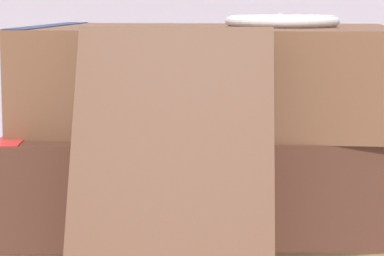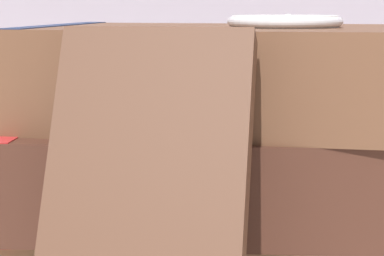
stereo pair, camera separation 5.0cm
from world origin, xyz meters
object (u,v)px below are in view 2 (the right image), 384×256
(book_flat_middle, at_px, (197,171))
(pocket_watch, at_px, (285,21))
(reading_glasses, at_px, (107,210))
(book_leaning_front, at_px, (145,211))
(book_flat_bottom, at_px, (208,243))
(book_flat_top, at_px, (205,76))

(book_flat_middle, xyz_separation_m, pocket_watch, (0.05, 0.00, 0.08))
(book_flat_middle, relative_size, reading_glasses, 2.00)
(reading_glasses, bearing_deg, book_leaning_front, -83.73)
(book_flat_bottom, xyz_separation_m, book_flat_middle, (-0.00, -0.01, 0.04))
(book_leaning_front, height_order, pocket_watch, pocket_watch)
(book_flat_bottom, bearing_deg, book_leaning_front, -95.00)
(book_leaning_front, bearing_deg, book_flat_bottom, 86.42)
(book_flat_top, relative_size, pocket_watch, 3.08)
(book_flat_top, bearing_deg, book_flat_middle, -121.94)
(book_flat_top, height_order, reading_glasses, book_flat_top)
(book_leaning_front, distance_m, pocket_watch, 0.15)
(book_flat_bottom, distance_m, pocket_watch, 0.13)
(book_leaning_front, xyz_separation_m, pocket_watch, (0.05, 0.11, 0.08))
(book_flat_top, relative_size, book_leaning_front, 1.38)
(book_flat_middle, height_order, book_leaning_front, book_leaning_front)
(book_leaning_front, bearing_deg, book_flat_top, 86.56)
(pocket_watch, bearing_deg, book_flat_bottom, 164.32)
(book_flat_bottom, distance_m, book_flat_top, 0.09)
(book_leaning_front, bearing_deg, book_flat_middle, 88.21)
(book_flat_top, distance_m, reading_glasses, 0.20)
(book_flat_bottom, distance_m, book_flat_middle, 0.04)
(book_leaning_front, height_order, reading_glasses, book_leaning_front)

